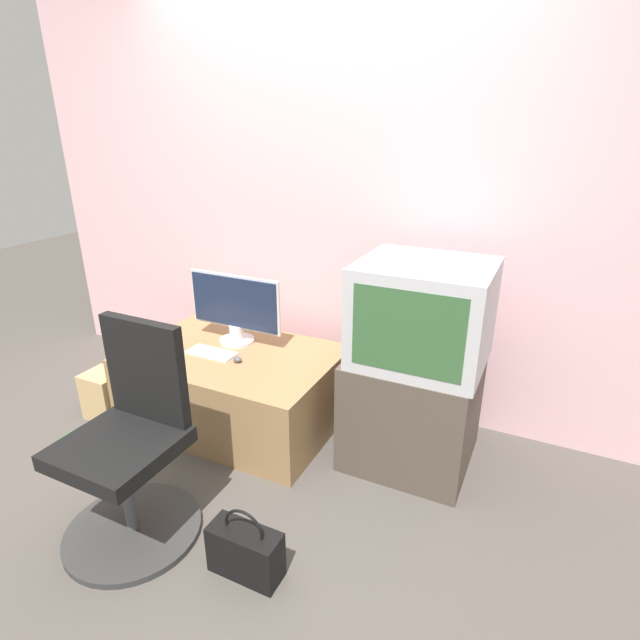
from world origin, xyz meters
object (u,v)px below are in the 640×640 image
at_px(mouse, 237,360).
at_px(cardboard_box_lower, 105,395).
at_px(book, 76,440).
at_px(crt_tv, 423,313).
at_px(keyboard, 212,353).
at_px(main_monitor, 235,308).
at_px(handbag, 245,551).
at_px(office_chair, 131,454).

bearing_deg(mouse, cardboard_box_lower, -165.30).
xyz_separation_m(mouse, book, (-0.80, -0.51, -0.46)).
height_order(crt_tv, cardboard_box_lower, crt_tv).
height_order(keyboard, crt_tv, crt_tv).
bearing_deg(main_monitor, cardboard_box_lower, -146.43).
height_order(main_monitor, handbag, main_monitor).
bearing_deg(crt_tv, mouse, -169.11).
bearing_deg(mouse, crt_tv, 10.89).
bearing_deg(handbag, keyboard, 132.42).
distance_m(keyboard, book, 0.93).
bearing_deg(crt_tv, book, -158.52).
bearing_deg(book, mouse, 32.66).
bearing_deg(crt_tv, keyboard, -172.06).
bearing_deg(mouse, book, -147.34).
distance_m(office_chair, cardboard_box_lower, 1.08).
height_order(office_chair, book, office_chair).
height_order(cardboard_box_lower, handbag, handbag).
xyz_separation_m(handbag, book, (-1.39, 0.32, -0.10)).
distance_m(handbag, book, 1.43).
xyz_separation_m(crt_tv, cardboard_box_lower, (-1.84, -0.41, -0.71)).
xyz_separation_m(crt_tv, book, (-1.79, -0.70, -0.85)).
bearing_deg(main_monitor, book, -130.43).
distance_m(main_monitor, handbag, 1.43).
height_order(mouse, book, mouse).
relative_size(mouse, handbag, 0.16).
bearing_deg(office_chair, cardboard_box_lower, 145.26).
xyz_separation_m(keyboard, crt_tv, (1.19, 0.17, 0.39)).
height_order(main_monitor, crt_tv, crt_tv).
bearing_deg(cardboard_box_lower, book, -79.41).
xyz_separation_m(keyboard, handbag, (0.79, -0.86, -0.35)).
height_order(handbag, book, handbag).
relative_size(office_chair, handbag, 3.01).
bearing_deg(book, cardboard_box_lower, 100.59).
relative_size(mouse, crt_tv, 0.08).
height_order(keyboard, cardboard_box_lower, keyboard).
distance_m(keyboard, mouse, 0.20).
bearing_deg(main_monitor, handbag, -54.93).
bearing_deg(office_chair, mouse, 90.77).
bearing_deg(crt_tv, main_monitor, 177.74).
height_order(mouse, office_chair, office_chair).
distance_m(mouse, handbag, 1.08).
relative_size(mouse, book, 0.30).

